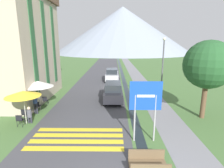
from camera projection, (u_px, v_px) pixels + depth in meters
ground_plane at (116, 82)px, 25.47m from camera, size 160.00×160.00×0.00m
road at (103, 71)px, 35.23m from camera, size 6.40×60.00×0.01m
footpath at (133, 71)px, 35.17m from camera, size 2.20×60.00×0.01m
drainage_channel at (121, 71)px, 35.20m from camera, size 0.60×60.00×0.00m
crosswalk_marking at (77, 138)px, 10.35m from camera, size 5.44×2.54×0.01m
mountain_distant at (123, 30)px, 98.17m from camera, size 75.44×75.44×25.18m
hotel_building at (18, 41)px, 16.48m from camera, size 5.53×9.38×10.52m
road_sign at (145, 102)px, 9.57m from camera, size 1.77×0.11×3.52m
footbridge at (148, 165)px, 7.76m from camera, size 1.70×1.10×0.65m
parked_car_near at (113, 91)px, 17.04m from camera, size 1.85×4.44×1.82m
parked_car_far at (112, 75)px, 26.14m from camera, size 1.97×4.44×1.82m
cafe_chair_near_left at (25, 113)px, 12.74m from camera, size 0.40×0.40×0.85m
cafe_chair_middle at (37, 105)px, 14.38m from camera, size 0.40×0.40×0.85m
cafe_chair_far_right at (45, 100)px, 15.72m from camera, size 0.40×0.40×0.85m
cafe_chair_nearest at (20, 119)px, 11.72m from camera, size 0.40×0.40×0.85m
cafe_umbrella_front_yellow at (23, 94)px, 11.80m from camera, size 2.33×2.33×2.37m
cafe_umbrella_middle_white at (38, 84)px, 14.30m from camera, size 2.45×2.45×2.50m
person_seated_near at (29, 114)px, 12.20m from camera, size 0.32×0.32×1.22m
person_standing_terrace at (35, 102)px, 13.74m from camera, size 0.32×0.32×1.70m
streetlamp at (163, 67)px, 15.13m from camera, size 0.28×0.28×6.00m
tree_by_path at (208, 65)px, 12.36m from camera, size 3.45×3.45×5.75m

